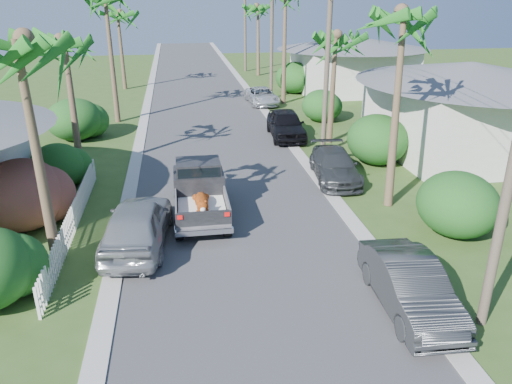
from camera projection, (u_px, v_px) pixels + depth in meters
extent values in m
plane|color=#344F1D|center=(261.00, 299.00, 14.26)|extent=(120.00, 120.00, 0.00)
cube|color=#38383A|center=(205.00, 109.00, 37.13)|extent=(8.00, 100.00, 0.02)
cube|color=#A5A39E|center=(146.00, 110.00, 36.49)|extent=(0.60, 100.00, 0.06)
cube|color=#A5A39E|center=(262.00, 106.00, 37.75)|extent=(0.60, 100.00, 0.06)
cylinder|color=black|center=(179.00, 229.00, 17.56)|extent=(0.28, 0.76, 0.76)
cylinder|color=black|center=(227.00, 226.00, 17.81)|extent=(0.28, 0.76, 0.76)
cylinder|color=black|center=(178.00, 195.00, 20.53)|extent=(0.28, 0.76, 0.76)
cylinder|color=black|center=(219.00, 192.00, 20.78)|extent=(0.28, 0.76, 0.76)
cube|color=slate|center=(202.00, 214.00, 18.19)|extent=(1.90, 2.40, 0.24)
cube|color=slate|center=(176.00, 206.00, 17.91)|extent=(0.06, 2.40, 0.55)
cube|color=slate|center=(227.00, 203.00, 18.18)|extent=(0.06, 2.40, 0.55)
cube|color=black|center=(204.00, 218.00, 16.98)|extent=(1.92, 0.08, 0.52)
cube|color=silver|center=(205.00, 232.00, 16.99)|extent=(1.98, 0.18, 0.18)
cube|color=red|center=(180.00, 217.00, 16.77)|extent=(0.18, 0.05, 0.14)
cube|color=red|center=(227.00, 214.00, 17.01)|extent=(0.18, 0.05, 0.14)
cube|color=black|center=(199.00, 185.00, 19.72)|extent=(1.94, 1.65, 1.10)
cube|color=black|center=(198.00, 167.00, 19.44)|extent=(1.70, 1.35, 0.55)
cube|color=black|center=(199.00, 174.00, 18.84)|extent=(1.60, 0.05, 0.45)
cube|color=black|center=(197.00, 178.00, 20.92)|extent=(1.94, 1.20, 0.80)
cube|color=white|center=(202.00, 209.00, 18.11)|extent=(1.70, 2.10, 0.16)
ellipsoid|color=#E65613|center=(201.00, 200.00, 18.09)|extent=(0.48, 1.25, 0.43)
sphere|color=#E65613|center=(203.00, 206.00, 17.37)|extent=(0.40, 0.40, 0.40)
ellipsoid|color=white|center=(202.00, 203.00, 18.13)|extent=(0.32, 0.86, 0.18)
imported|color=#2A2D2F|center=(410.00, 286.00, 13.54)|extent=(1.71, 4.48, 1.46)
imported|color=#303335|center=(335.00, 166.00, 23.00)|extent=(2.35, 4.79, 1.34)
imported|color=black|center=(286.00, 124.00, 29.56)|extent=(2.16, 4.88, 1.63)
imported|color=silver|center=(262.00, 96.00, 38.41)|extent=(2.25, 4.55, 1.24)
imported|color=#A1A4A7|center=(137.00, 224.00, 16.86)|extent=(2.51, 5.15, 1.69)
cone|color=brown|center=(38.00, 161.00, 14.78)|extent=(0.36, 0.71, 7.01)
cone|color=brown|center=(73.00, 109.00, 23.07)|extent=(0.36, 0.61, 6.21)
cone|color=brown|center=(112.00, 61.00, 32.00)|extent=(0.36, 0.36, 8.00)
cone|color=brown|center=(121.00, 52.00, 43.19)|extent=(0.36, 0.75, 6.51)
cone|color=brown|center=(396.00, 114.00, 19.26)|extent=(0.36, 0.73, 7.51)
cone|color=brown|center=(332.00, 91.00, 27.82)|extent=(0.36, 0.54, 6.01)
cone|color=brown|center=(284.00, 49.00, 37.42)|extent=(0.36, 0.36, 8.20)
cone|color=brown|center=(258.00, 41.00, 50.54)|extent=(0.36, 0.63, 6.81)
ellipsoid|color=#B5193F|center=(22.00, 195.00, 18.11)|extent=(3.00, 3.30, 2.60)
ellipsoid|color=#14481D|center=(57.00, 166.00, 21.94)|extent=(2.40, 2.64, 2.00)
ellipsoid|color=#14481D|center=(74.00, 119.00, 29.10)|extent=(3.20, 3.52, 2.40)
ellipsoid|color=#14481D|center=(458.00, 204.00, 17.68)|extent=(2.80, 3.08, 2.30)
ellipsoid|color=#14481D|center=(377.00, 139.00, 25.00)|extent=(3.00, 3.30, 2.50)
ellipsoid|color=#14481D|center=(321.00, 106.00, 33.26)|extent=(2.60, 2.86, 2.10)
ellipsoid|color=#14481D|center=(295.00, 78.00, 42.39)|extent=(3.20, 3.52, 2.60)
cube|color=white|center=(74.00, 217.00, 18.22)|extent=(0.10, 11.00, 1.00)
cube|color=silver|center=(464.00, 118.00, 26.43)|extent=(8.00, 9.00, 3.80)
cone|color=#595B60|center=(472.00, 72.00, 25.53)|extent=(6.48, 6.48, 1.00)
cube|color=silver|center=(351.00, 70.00, 42.94)|extent=(9.00, 8.00, 3.60)
cone|color=#595B60|center=(353.00, 43.00, 42.08)|extent=(6.48, 6.48, 1.00)
cylinder|color=brown|center=(327.00, 69.00, 25.28)|extent=(0.26, 0.26, 9.00)
cylinder|color=brown|center=(272.00, 41.00, 39.01)|extent=(0.26, 0.26, 9.00)
cylinder|color=brown|center=(245.00, 28.00, 52.74)|extent=(0.26, 0.26, 9.00)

